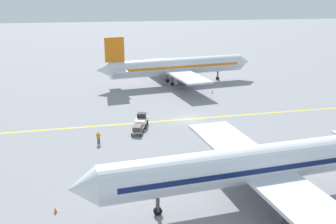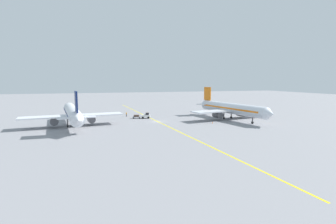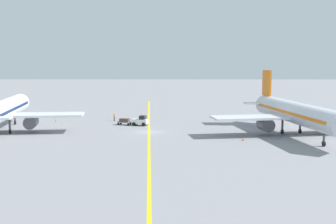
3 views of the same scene
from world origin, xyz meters
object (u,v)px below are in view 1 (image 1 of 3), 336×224
at_px(airplane_adjacent_stand, 258,164).
at_px(traffic_cone_near_nose, 55,210).
at_px(baggage_tug_white, 141,121).
at_px(ground_crew_worker, 98,137).
at_px(traffic_cone_mid_apron, 109,181).
at_px(traffic_cone_by_wingtip, 212,92).
at_px(baggage_cart_trailing, 137,129).
at_px(airplane_at_gate, 177,67).

distance_m(airplane_adjacent_stand, traffic_cone_near_nose, 19.58).
height_order(baggage_tug_white, ground_crew_worker, baggage_tug_white).
xyz_separation_m(ground_crew_worker, traffic_cone_mid_apron, (11.81, 0.93, -0.63)).
relative_size(traffic_cone_mid_apron, traffic_cone_by_wingtip, 1.00).
distance_m(airplane_adjacent_stand, traffic_cone_by_wingtip, 41.60).
relative_size(airplane_adjacent_stand, baggage_cart_trailing, 12.30).
relative_size(baggage_tug_white, traffic_cone_by_wingtip, 6.00).
bearing_deg(baggage_tug_white, baggage_cart_trailing, -16.36).
distance_m(baggage_cart_trailing, traffic_cone_mid_apron, 15.22).
bearing_deg(airplane_at_gate, baggage_tug_white, -22.29).
xyz_separation_m(baggage_cart_trailing, traffic_cone_by_wingtip, (-20.42, 17.23, -0.49)).
distance_m(airplane_at_gate, traffic_cone_near_nose, 53.86).
bearing_deg(baggage_cart_trailing, airplane_adjacent_stand, 25.06).
height_order(airplane_at_gate, traffic_cone_mid_apron, airplane_at_gate).
bearing_deg(baggage_tug_white, traffic_cone_mid_apron, -17.42).
bearing_deg(traffic_cone_by_wingtip, airplane_at_gate, -150.54).
distance_m(traffic_cone_mid_apron, traffic_cone_by_wingtip, 41.19).
bearing_deg(airplane_at_gate, traffic_cone_by_wingtip, 29.46).
relative_size(baggage_tug_white, ground_crew_worker, 1.96).
xyz_separation_m(airplane_adjacent_stand, ground_crew_worker, (-17.63, -15.03, -2.80)).
xyz_separation_m(airplane_at_gate, airplane_adjacent_stand, (50.20, -2.39, 0.00)).
height_order(airplane_adjacent_stand, traffic_cone_near_nose, airplane_adjacent_stand).
bearing_deg(airplane_at_gate, traffic_cone_near_nose, -23.74).
bearing_deg(baggage_cart_trailing, ground_crew_worker, -64.14).
xyz_separation_m(ground_crew_worker, traffic_cone_by_wingtip, (-23.10, 22.77, -0.63)).
height_order(traffic_cone_near_nose, traffic_cone_mid_apron, same).
distance_m(baggage_cart_trailing, traffic_cone_by_wingtip, 26.72).
xyz_separation_m(airplane_at_gate, ground_crew_worker, (32.57, -17.42, -2.80)).
bearing_deg(airplane_adjacent_stand, baggage_tug_white, -159.95).
relative_size(airplane_adjacent_stand, ground_crew_worker, 21.15).
height_order(baggage_cart_trailing, traffic_cone_by_wingtip, baggage_cart_trailing).
xyz_separation_m(airplane_adjacent_stand, traffic_cone_near_nose, (-1.00, -19.25, -3.43)).
height_order(baggage_cart_trailing, traffic_cone_mid_apron, baggage_cart_trailing).
bearing_deg(traffic_cone_near_nose, baggage_tug_white, 154.58).
height_order(airplane_at_gate, traffic_cone_by_wingtip, airplane_at_gate).
bearing_deg(airplane_adjacent_stand, traffic_cone_mid_apron, -112.41).
bearing_deg(traffic_cone_near_nose, traffic_cone_mid_apron, 133.14).
xyz_separation_m(airplane_adjacent_stand, traffic_cone_mid_apron, (-5.82, -14.11, -3.43)).
xyz_separation_m(traffic_cone_mid_apron, traffic_cone_by_wingtip, (-34.92, 21.84, 0.00)).
xyz_separation_m(baggage_tug_white, baggage_cart_trailing, (3.16, -0.93, -0.14)).
relative_size(airplane_at_gate, airplane_adjacent_stand, 1.00).
distance_m(baggage_tug_white, traffic_cone_near_nose, 24.90).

